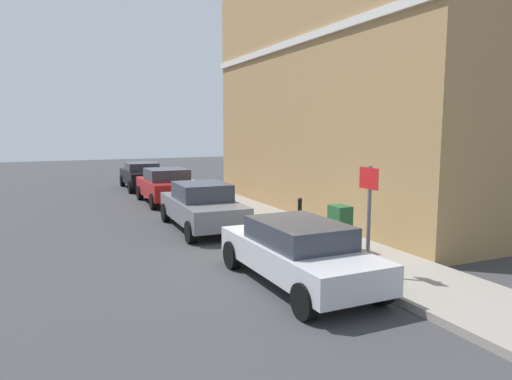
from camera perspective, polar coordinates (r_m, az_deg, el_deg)
The scene contains 10 objects.
ground at distance 11.43m, azimuth 1.88°, elevation -8.78°, with size 80.00×80.00×0.00m, color #38383A.
sidewalk at distance 17.56m, azimuth -0.75°, elevation -2.74°, with size 2.31×30.00×0.15m, color gray.
corner_building at distance 18.71m, azimuth 13.52°, elevation 11.51°, with size 6.76×13.91×9.13m.
car_silver at distance 9.72m, azimuth 5.12°, elevation -7.40°, with size 1.87×4.33×1.33m.
car_grey at distance 15.00m, azimuth -6.57°, elevation -1.92°, with size 1.96×4.45×1.48m.
car_red at distance 20.44m, azimuth -10.81°, elevation 0.57°, with size 1.97×3.92×1.49m.
car_black at distance 25.51m, azimuth -13.67°, elevation 1.76°, with size 1.91×4.17×1.39m.
utility_cabinet at distance 11.93m, azimuth 10.13°, elevation -4.82°, with size 0.46×0.61×1.15m.
bollard_near_cabinet at distance 13.80m, azimuth 5.33°, elevation -2.95°, with size 0.14×0.14×1.04m.
street_sign at distance 9.85m, azimuth 13.54°, elevation -1.72°, with size 0.08×0.60×2.30m.
Camera 1 is at (-4.84, -9.84, 3.22)m, focal length 32.96 mm.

